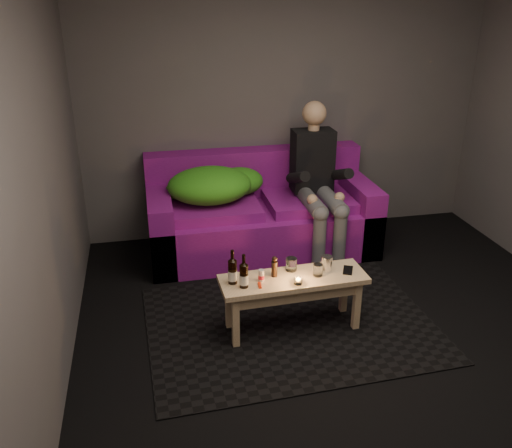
{
  "coord_description": "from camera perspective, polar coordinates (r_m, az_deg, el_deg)",
  "views": [
    {
      "loc": [
        -1.39,
        -2.89,
        2.36
      ],
      "look_at": [
        -0.51,
        1.24,
        0.51
      ],
      "focal_mm": 38.0,
      "sensor_mm": 36.0,
      "label": 1
    }
  ],
  "objects": [
    {
      "name": "red_lighter",
      "position": [
        3.82,
        0.39,
        -6.47
      ],
      "size": [
        0.03,
        0.08,
        0.01
      ],
      "primitive_type": "cube",
      "rotation": [
        0.0,
        0.0,
        -0.1
      ],
      "color": "red",
      "rests_on": "coffee_table"
    },
    {
      "name": "pepper_mill",
      "position": [
        3.92,
        1.95,
        -4.74
      ],
      "size": [
        0.05,
        0.05,
        0.12
      ],
      "primitive_type": "cylinder",
      "rotation": [
        0.0,
        0.0,
        -0.12
      ],
      "color": "black",
      "rests_on": "coffee_table"
    },
    {
      "name": "green_blanket",
      "position": [
        5.03,
        -4.43,
        4.13
      ],
      "size": [
        0.94,
        0.64,
        0.32
      ],
      "color": "#2F901A",
      "rests_on": "sofa"
    },
    {
      "name": "steel_cup",
      "position": [
        4.03,
        7.43,
        -4.15
      ],
      "size": [
        0.11,
        0.11,
        0.12
      ],
      "primitive_type": "cylinder",
      "rotation": [
        0.0,
        0.0,
        -0.39
      ],
      "color": "silver",
      "rests_on": "coffee_table"
    },
    {
      "name": "tumbler_front",
      "position": [
        3.96,
        6.53,
        -4.83
      ],
      "size": [
        0.08,
        0.08,
        0.09
      ],
      "primitive_type": "cylinder",
      "rotation": [
        0.0,
        0.0,
        -0.2
      ],
      "color": "white",
      "rests_on": "coffee_table"
    },
    {
      "name": "room",
      "position": [
        3.7,
        10.51,
        12.08
      ],
      "size": [
        4.5,
        4.5,
        4.5
      ],
      "color": "silver",
      "rests_on": "ground"
    },
    {
      "name": "beer_bottle_b",
      "position": [
        3.77,
        -1.29,
        -5.41
      ],
      "size": [
        0.06,
        0.06,
        0.25
      ],
      "color": "black",
      "rests_on": "coffee_table"
    },
    {
      "name": "person",
      "position": [
        5.06,
        6.48,
        4.75
      ],
      "size": [
        0.38,
        0.88,
        1.42
      ],
      "color": "black",
      "rests_on": "sofa"
    },
    {
      "name": "beer_bottle_a",
      "position": [
        3.82,
        -2.48,
        -4.97
      ],
      "size": [
        0.07,
        0.07,
        0.26
      ],
      "color": "black",
      "rests_on": "coffee_table"
    },
    {
      "name": "sofa",
      "position": [
        5.23,
        0.46,
        0.82
      ],
      "size": [
        2.13,
        0.96,
        0.91
      ],
      "color": "#771079",
      "rests_on": "floor"
    },
    {
      "name": "floor",
      "position": [
        3.98,
        11.28,
        -13.27
      ],
      "size": [
        4.5,
        4.5,
        0.0
      ],
      "primitive_type": "plane",
      "color": "black",
      "rests_on": "ground"
    },
    {
      "name": "tealight",
      "position": [
        3.85,
        4.45,
        -5.99
      ],
      "size": [
        0.06,
        0.06,
        0.05
      ],
      "color": "white",
      "rests_on": "coffee_table"
    },
    {
      "name": "tumbler_back",
      "position": [
        4.01,
        3.74,
        -4.25
      ],
      "size": [
        0.09,
        0.09,
        0.1
      ],
      "primitive_type": "cylinder",
      "rotation": [
        0.0,
        0.0,
        -0.15
      ],
      "color": "white",
      "rests_on": "coffee_table"
    },
    {
      "name": "smartphone",
      "position": [
        4.07,
        9.65,
        -4.82
      ],
      "size": [
        0.12,
        0.15,
        0.01
      ],
      "primitive_type": "cube",
      "rotation": [
        0.0,
        0.0,
        -0.42
      ],
      "color": "black",
      "rests_on": "coffee_table"
    },
    {
      "name": "coffee_table",
      "position": [
        3.98,
        3.94,
        -6.56
      ],
      "size": [
        1.08,
        0.38,
        0.44
      ],
      "rotation": [
        0.0,
        0.0,
        0.03
      ],
      "color": "tan",
      "rests_on": "rug"
    },
    {
      "name": "rug",
      "position": [
        4.21,
        3.61,
        -10.41
      ],
      "size": [
        2.2,
        1.63,
        0.01
      ],
      "primitive_type": "cube",
      "rotation": [
        0.0,
        0.0,
        0.03
      ],
      "color": "black",
      "rests_on": "floor"
    },
    {
      "name": "salt_shaker",
      "position": [
        3.87,
        0.56,
        -5.43
      ],
      "size": [
        0.05,
        0.05,
        0.09
      ],
      "primitive_type": "cylinder",
      "rotation": [
        0.0,
        0.0,
        -0.24
      ],
      "color": "silver",
      "rests_on": "coffee_table"
    }
  ]
}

